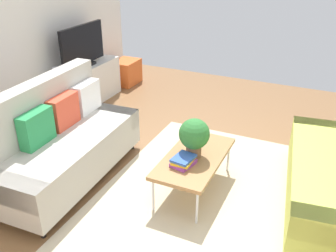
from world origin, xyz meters
TOP-DOWN VIEW (x-y plane):
  - ground_plane at (0.00, 0.00)m, footprint 7.68×7.68m
  - area_rug at (0.05, -0.21)m, footprint 2.90×2.20m
  - couch_beige at (-0.29, 1.41)m, footprint 1.93×0.92m
  - coffee_table at (0.10, -0.01)m, footprint 1.10×0.56m
  - tv_console at (1.58, 2.46)m, footprint 1.40×0.44m
  - tv at (1.58, 2.44)m, footprint 1.00×0.20m
  - storage_trunk at (2.68, 2.36)m, footprint 0.52×0.40m
  - potted_plant at (0.10, 0.00)m, footprint 0.32×0.32m
  - table_book_0 at (-0.10, 0.03)m, footprint 0.27×0.23m
  - table_book_1 at (-0.10, 0.03)m, footprint 0.24×0.18m
  - table_book_2 at (-0.10, 0.03)m, footprint 0.26×0.21m
  - vase_0 at (1.00, 2.51)m, footprint 0.12×0.12m
  - bottle_0 at (1.18, 2.42)m, footprint 0.06×0.06m

SIDE VIEW (x-z plane):
  - ground_plane at x=0.00m, z-range 0.00..0.00m
  - area_rug at x=0.05m, z-range 0.00..0.01m
  - storage_trunk at x=2.68m, z-range 0.00..0.44m
  - tv_console at x=1.58m, z-range 0.00..0.64m
  - coffee_table at x=0.10m, z-range 0.18..0.60m
  - table_book_0 at x=-0.10m, z-range 0.42..0.46m
  - couch_beige at x=-0.29m, z-range -0.10..1.00m
  - table_book_1 at x=-0.10m, z-range 0.46..0.48m
  - table_book_2 at x=-0.10m, z-range 0.48..0.51m
  - potted_plant at x=0.10m, z-range 0.45..0.87m
  - vase_0 at x=1.00m, z-range 0.64..0.77m
  - bottle_0 at x=1.18m, z-range 0.64..0.79m
  - tv at x=1.58m, z-range 0.63..1.27m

